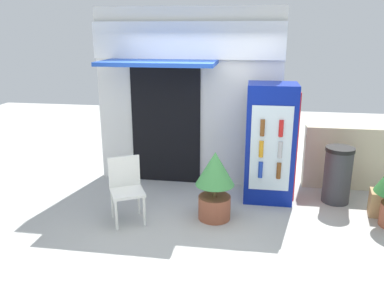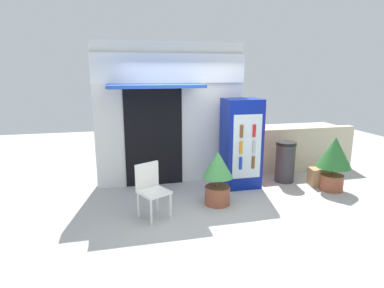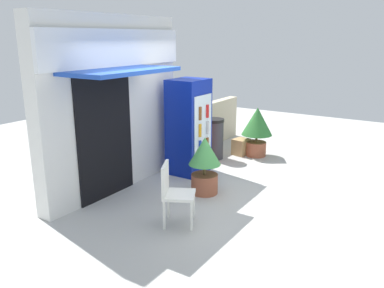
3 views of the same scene
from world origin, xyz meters
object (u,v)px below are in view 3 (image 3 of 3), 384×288
potted_plant_near_shop (205,162)px  trash_bin (214,139)px  plastic_chair (173,190)px  potted_plant_curbside (257,126)px  cardboard_box (241,147)px  drink_cooler (189,127)px

potted_plant_near_shop → trash_bin: size_ratio=1.12×
plastic_chair → potted_plant_curbside: size_ratio=0.82×
cardboard_box → potted_plant_curbside: bearing=-72.6°
potted_plant_near_shop → potted_plant_curbside: (2.43, 0.14, 0.12)m
drink_cooler → cardboard_box: size_ratio=5.04×
plastic_chair → cardboard_box: size_ratio=2.47×
plastic_chair → potted_plant_near_shop: bearing=9.9°
drink_cooler → cardboard_box: bearing=-12.2°
potted_plant_curbside → drink_cooler: bearing=158.5°
plastic_chair → potted_plant_near_shop: 1.21m
cardboard_box → potted_plant_near_shop: bearing=-168.9°
trash_bin → cardboard_box: 0.72m
potted_plant_near_shop → potted_plant_curbside: 2.44m
drink_cooler → potted_plant_curbside: (1.68, -0.66, -0.23)m
drink_cooler → potted_plant_curbside: bearing=-21.5°
plastic_chair → potted_plant_curbside: 3.64m
potted_plant_near_shop → potted_plant_curbside: bearing=3.2°
potted_plant_curbside → trash_bin: (-0.66, 0.70, -0.23)m
trash_bin → cardboard_box: bearing=-34.1°
potted_plant_near_shop → trash_bin: (1.78, 0.83, -0.11)m
potted_plant_near_shop → trash_bin: 1.96m
plastic_chair → cardboard_box: bearing=10.7°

